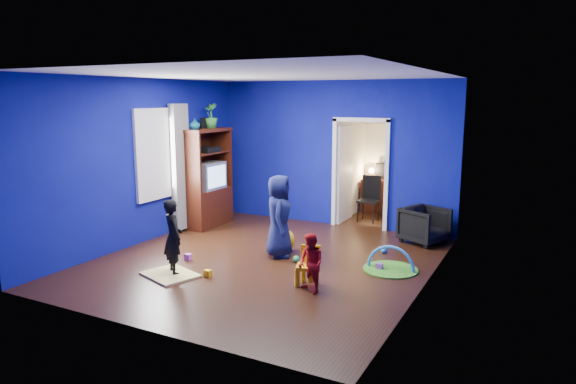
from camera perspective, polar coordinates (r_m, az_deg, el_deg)
The scene contains 34 objects.
floor at distance 8.24m, azimuth -2.58°, elevation -7.67°, with size 5.00×5.50×0.01m, color black.
ceiling at distance 7.84m, azimuth -2.75°, elevation 12.91°, with size 5.00×5.50×0.01m, color white.
wall_back at distance 10.37m, azimuth 4.96°, elevation 4.26°, with size 5.00×0.02×2.90m, color navy.
wall_front at distance 5.73m, azimuth -16.50°, elevation -1.20°, with size 5.00×0.02×2.90m, color navy.
wall_left at distance 9.40m, azimuth -16.01°, elevation 3.25°, with size 0.02×5.50×2.90m, color navy.
wall_right at distance 7.02m, azimuth 15.32°, elevation 0.95°, with size 0.02×5.50×2.90m, color navy.
alcove at distance 11.00m, azimuth 9.58°, elevation 3.46°, with size 1.00×1.75×2.50m, color silver, non-canonical shape.
armchair at distance 9.45m, azimuth 14.92°, elevation -3.60°, with size 0.69×0.71×0.65m, color black.
child_black at distance 7.69m, azimuth -12.65°, elevation -4.90°, with size 0.41×0.27×1.12m, color black.
child_navy at distance 8.31m, azimuth -1.00°, elevation -2.70°, with size 0.66×0.43×1.35m, color #0F1337.
toddler_red at distance 6.86m, azimuth 2.54°, elevation -7.94°, with size 0.39×0.30×0.80m, color red.
vase at distance 10.08m, azimuth -10.31°, elevation 7.46°, with size 0.20×0.20×0.21m, color #0D656B.
potted_plant at distance 10.49m, azimuth -8.59°, elevation 8.40°, with size 0.28×0.28×0.49m, color #2E7F2F.
tv_armoire at distance 10.43m, azimuth -9.12°, elevation 1.60°, with size 0.58×1.14×1.96m, color #3D150A.
crt_tv at distance 10.40m, azimuth -8.95°, elevation 1.80°, with size 0.46×0.70×0.54m, color silver.
yellow_blanket at distance 7.78m, azimuth -12.96°, elevation -8.94°, with size 0.75×0.60×0.03m, color #F2E07A.
hopper_ball at distance 8.66m, azimuth -0.50°, elevation -5.41°, with size 0.39×0.39×0.39m, color yellow.
kid_chair at distance 7.14m, azimuth 2.11°, elevation -8.46°, with size 0.28×0.28×0.50m, color yellow.
play_mat at distance 7.97m, azimuth 11.31°, elevation -8.43°, with size 0.82×0.82×0.02m, color #419922.
toy_arch at distance 7.97m, azimuth 11.31°, elevation -8.37°, with size 0.74×0.74×0.05m, color #3F8CD8.
window_left at distance 9.64m, azimuth -14.55°, elevation 4.09°, with size 0.03×0.95×1.55m, color white.
curtain at distance 10.01m, azimuth -11.89°, elevation 2.70°, with size 0.14×0.42×2.40m, color slate.
doorway at distance 10.21m, azimuth 8.04°, elevation 1.83°, with size 1.16×0.10×2.10m, color white.
study_desk at distance 11.74m, azimuth 10.40°, elevation -0.45°, with size 0.88×0.44×0.75m, color #3D140A.
desk_monitor at distance 11.76m, azimuth 10.66°, elevation 2.40°, with size 0.40×0.05×0.32m, color black.
desk_lamp at distance 11.79m, azimuth 9.27°, elevation 2.36°, with size 0.14×0.14×0.14m, color #FFD88C.
folding_chair at distance 10.82m, azimuth 8.92°, elevation -0.87°, with size 0.40×0.40×0.92m, color black.
book_shelf at distance 11.65m, azimuth 10.83°, elevation 7.61°, with size 0.88×0.24×0.04m, color white.
toy_0 at distance 7.02m, azimuth 2.79°, elevation -10.54°, with size 0.10×0.08×0.10m, color #F85A29.
toy_1 at distance 8.78m, azimuth 10.63°, elevation -6.34°, with size 0.11×0.11×0.11m, color #298CEB.
toy_2 at distance 7.63m, azimuth -8.92°, elevation -8.92°, with size 0.10×0.08×0.10m, color #FEB30D.
toy_3 at distance 8.17m, azimuth 0.91°, elevation -7.43°, with size 0.11×0.11×0.11m, color green.
toy_4 at distance 7.95m, azimuth 10.11°, elevation -8.15°, with size 0.10×0.08×0.10m, color #BA46BC.
toy_5 at distance 8.43m, azimuth -11.05°, elevation -7.09°, with size 0.10×0.08×0.10m, color #C84BC1.
Camera 1 is at (3.91, -6.79, 2.57)m, focal length 32.00 mm.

